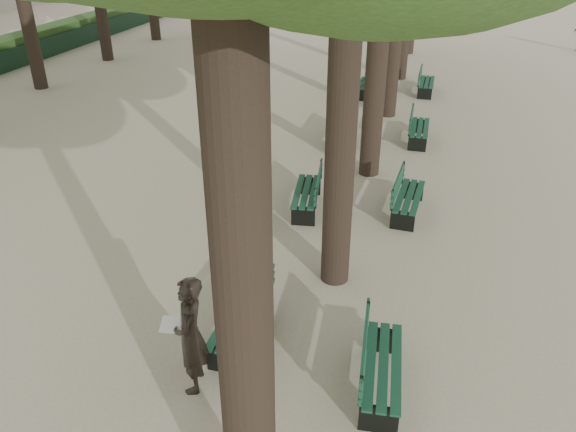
# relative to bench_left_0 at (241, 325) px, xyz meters

# --- Properties ---
(ground) EXTENTS (120.00, 120.00, 0.00)m
(ground) POSITION_rel_bench_left_0_xyz_m (-0.37, -0.95, -0.27)
(ground) COLOR tan
(ground) RESTS_ON ground
(bench_left_0) EXTENTS (0.61, 1.81, 0.92)m
(bench_left_0) POSITION_rel_bench_left_0_xyz_m (0.00, 0.00, 0.00)
(bench_left_0) COLOR black
(bench_left_0) RESTS_ON ground
(bench_left_1) EXTENTS (0.79, 1.86, 0.92)m
(bench_left_1) POSITION_rel_bench_left_0_xyz_m (-0.00, 4.65, 0.00)
(bench_left_1) COLOR black
(bench_left_1) RESTS_ON ground
(bench_left_2) EXTENTS (0.60, 1.81, 0.92)m
(bench_left_2) POSITION_rel_bench_left_0_xyz_m (0.00, 9.12, 0.00)
(bench_left_2) COLOR black
(bench_left_2) RESTS_ON ground
(bench_left_3) EXTENTS (0.80, 1.86, 0.92)m
(bench_left_3) POSITION_rel_bench_left_0_xyz_m (-0.00, 14.28, 0.00)
(bench_left_3) COLOR black
(bench_left_3) RESTS_ON ground
(bench_right_0) EXTENTS (0.70, 1.84, 0.92)m
(bench_right_0) POSITION_rel_bench_left_0_xyz_m (2.27, -0.53, 0.00)
(bench_right_0) COLOR black
(bench_right_0) RESTS_ON ground
(bench_right_1) EXTENTS (0.70, 1.84, 0.92)m
(bench_right_1) POSITION_rel_bench_left_0_xyz_m (2.27, 4.98, 0.00)
(bench_right_1) COLOR black
(bench_right_1) RESTS_ON ground
(bench_right_2) EXTENTS (0.58, 1.80, 0.92)m
(bench_right_2) POSITION_rel_bench_left_0_xyz_m (2.27, 9.74, 0.00)
(bench_right_2) COLOR black
(bench_right_2) RESTS_ON ground
(bench_right_3) EXTENTS (0.60, 1.81, 0.92)m
(bench_right_3) POSITION_rel_bench_left_0_xyz_m (2.27, 15.03, 0.00)
(bench_right_3) COLOR black
(bench_right_3) RESTS_ON ground
(man_with_map) EXTENTS (0.71, 0.81, 1.84)m
(man_with_map) POSITION_rel_bench_left_0_xyz_m (-0.33, -1.13, 0.65)
(man_with_map) COLOR black
(man_with_map) RESTS_ON ground
(pedestrian_d) EXTENTS (0.36, 0.81, 1.63)m
(pedestrian_d) POSITION_rel_bench_left_0_xyz_m (-0.76, 25.20, 0.54)
(pedestrian_d) COLOR #262628
(pedestrian_d) RESTS_ON ground
(pedestrian_e) EXTENTS (0.68, 1.79, 1.89)m
(pedestrian_e) POSITION_rel_bench_left_0_xyz_m (-9.91, 23.57, 0.67)
(pedestrian_e) COLOR #262628
(pedestrian_e) RESTS_ON ground
(pedestrian_b) EXTENTS (1.16, 0.59, 1.72)m
(pedestrian_b) POSITION_rel_bench_left_0_xyz_m (-0.71, 25.22, 0.59)
(pedestrian_b) COLOR #262628
(pedestrian_b) RESTS_ON ground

